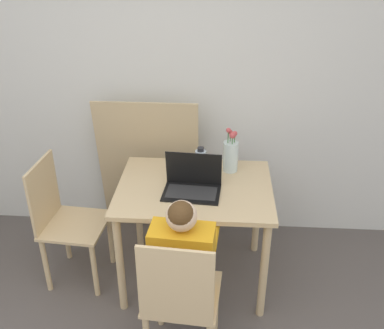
{
  "coord_description": "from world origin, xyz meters",
  "views": [
    {
      "loc": [
        0.38,
        -0.9,
        2.22
      ],
      "look_at": [
        0.21,
        1.51,
        0.93
      ],
      "focal_mm": 42.0,
      "sensor_mm": 36.0,
      "label": 1
    }
  ],
  "objects": [
    {
      "name": "water_bottle",
      "position": [
        0.26,
        1.62,
        0.86
      ],
      "size": [
        0.07,
        0.07,
        0.25
      ],
      "color": "silver",
      "rests_on": "dining_table"
    },
    {
      "name": "laptop",
      "position": [
        0.22,
        1.5,
        0.8
      ],
      "size": [
        0.37,
        0.26,
        0.24
      ],
      "rotation": [
        0.0,
        0.0,
        -0.07
      ],
      "color": "black",
      "rests_on": "dining_table"
    },
    {
      "name": "cardboard_panel",
      "position": [
        -0.15,
        2.09,
        0.57
      ],
      "size": [
        0.76,
        0.17,
        1.14
      ],
      "color": "tan",
      "rests_on": "ground_plane"
    },
    {
      "name": "chair_occupied",
      "position": [
        0.2,
        0.86,
        0.46
      ],
      "size": [
        0.43,
        0.43,
        0.9
      ],
      "rotation": [
        0.0,
        0.0,
        3.06
      ],
      "color": "#D6B784",
      "rests_on": "ground_plane"
    },
    {
      "name": "chair_spare",
      "position": [
        -0.64,
        1.52,
        0.46
      ],
      "size": [
        0.43,
        0.43,
        0.9
      ],
      "rotation": [
        0.0,
        0.0,
        1.48
      ],
      "color": "#D6B784",
      "rests_on": "ground_plane"
    },
    {
      "name": "person_seated",
      "position": [
        0.21,
        0.97,
        0.64
      ],
      "size": [
        0.37,
        0.45,
        1.04
      ],
      "rotation": [
        0.0,
        0.0,
        3.06
      ],
      "color": "orange",
      "rests_on": "ground_plane"
    },
    {
      "name": "dining_table",
      "position": [
        0.23,
        1.55,
        0.64
      ],
      "size": [
        0.99,
        0.75,
        0.75
      ],
      "color": "#D6B784",
      "rests_on": "ground_plane"
    },
    {
      "name": "flower_vase",
      "position": [
        0.46,
        1.78,
        0.87
      ],
      "size": [
        0.1,
        0.1,
        0.31
      ],
      "color": "silver",
      "rests_on": "dining_table"
    },
    {
      "name": "wall_back",
      "position": [
        0.0,
        2.23,
        1.25
      ],
      "size": [
        6.4,
        0.05,
        2.5
      ],
      "color": "silver",
      "rests_on": "ground_plane"
    }
  ]
}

